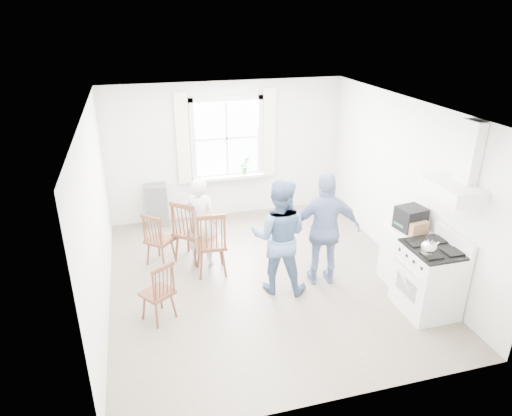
{
  "coord_description": "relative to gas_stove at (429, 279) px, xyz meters",
  "views": [
    {
      "loc": [
        -1.67,
        -5.74,
        3.77
      ],
      "look_at": [
        -0.05,
        0.2,
        1.08
      ],
      "focal_mm": 32.0,
      "sensor_mm": 36.0,
      "label": 1
    }
  ],
  "objects": [
    {
      "name": "gas_stove",
      "position": [
        0.0,
        0.0,
        0.0
      ],
      "size": [
        0.68,
        0.76,
        1.12
      ],
      "color": "white",
      "rests_on": "ground"
    },
    {
      "name": "windsor_chair_b",
      "position": [
        -3.43,
        2.13,
        0.07
      ],
      "size": [
        0.53,
        0.53,
        0.9
      ],
      "color": "#4E2819",
      "rests_on": "ground"
    },
    {
      "name": "person_right",
      "position": [
        -1.07,
        1.02,
        0.38
      ],
      "size": [
        1.18,
        1.18,
        1.72
      ],
      "primitive_type": "imported",
      "rotation": [
        0.0,
        0.0,
        2.95
      ],
      "color": "navy",
      "rests_on": "ground"
    },
    {
      "name": "low_cabinet",
      "position": [
        0.07,
        0.7,
        -0.03
      ],
      "size": [
        0.5,
        0.55,
        0.9
      ],
      "primitive_type": "cube",
      "color": "silver",
      "rests_on": "ground"
    },
    {
      "name": "windsor_chair_d",
      "position": [
        -2.95,
        2.12,
        0.17
      ],
      "size": [
        0.62,
        0.62,
        1.07
      ],
      "color": "#4E2819",
      "rests_on": "ground"
    },
    {
      "name": "range_hood",
      "position": [
        0.16,
        -0.0,
        1.42
      ],
      "size": [
        0.45,
        0.76,
        0.94
      ],
      "color": "silver",
      "rests_on": "room_shell"
    },
    {
      "name": "window_assembly",
      "position": [
        -1.91,
        3.8,
        0.98
      ],
      "size": [
        1.88,
        0.24,
        1.7
      ],
      "color": "white",
      "rests_on": "room_shell"
    },
    {
      "name": "windsor_chair_a",
      "position": [
        -2.64,
        1.6,
        0.17
      ],
      "size": [
        0.47,
        0.46,
        1.07
      ],
      "color": "#4E2819",
      "rests_on": "ground"
    },
    {
      "name": "windsor_chair_c",
      "position": [
        -3.45,
        0.67,
        0.04
      ],
      "size": [
        0.5,
        0.5,
        0.86
      ],
      "color": "#4E2819",
      "rests_on": "ground"
    },
    {
      "name": "stereo_stack",
      "position": [
        0.07,
        0.67,
        0.58
      ],
      "size": [
        0.41,
        0.38,
        0.33
      ],
      "color": "black",
      "rests_on": "low_cabinet"
    },
    {
      "name": "kettle",
      "position": [
        -0.18,
        -0.12,
        0.56
      ],
      "size": [
        0.2,
        0.2,
        0.28
      ],
      "color": "silver",
      "rests_on": "gas_stove"
    },
    {
      "name": "room_shell",
      "position": [
        -1.91,
        1.35,
        0.82
      ],
      "size": [
        4.62,
        5.12,
        2.64
      ],
      "color": "#786A5C",
      "rests_on": "ground"
    },
    {
      "name": "shelf_unit",
      "position": [
        -3.31,
        3.68,
        -0.08
      ],
      "size": [
        0.4,
        0.3,
        0.8
      ],
      "primitive_type": "cube",
      "color": "slate",
      "rests_on": "ground"
    },
    {
      "name": "potted_plant",
      "position": [
        -1.59,
        3.71,
        0.54
      ],
      "size": [
        0.2,
        0.2,
        0.35
      ],
      "primitive_type": "imported",
      "rotation": [
        0.0,
        0.0,
        0.03
      ],
      "color": "#367835",
      "rests_on": "window_assembly"
    },
    {
      "name": "person_mid",
      "position": [
        -1.77,
        1.01,
        0.37
      ],
      "size": [
        1.09,
        1.09,
        1.7
      ],
      "primitive_type": "imported",
      "rotation": [
        0.0,
        0.0,
        2.73
      ],
      "color": "slate",
      "rests_on": "ground"
    },
    {
      "name": "person_left",
      "position": [
        -2.73,
        2.02,
        0.25
      ],
      "size": [
        0.71,
        0.71,
        1.47
      ],
      "primitive_type": "imported",
      "rotation": [
        0.0,
        0.0,
        2.73
      ],
      "color": "silver",
      "rests_on": "ground"
    },
    {
      "name": "cardboard_box",
      "position": [
        0.07,
        0.52,
        0.51
      ],
      "size": [
        0.31,
        0.25,
        0.18
      ],
      "primitive_type": "cube",
      "rotation": [
        0.0,
        0.0,
        0.16
      ],
      "color": "olive",
      "rests_on": "low_cabinet"
    }
  ]
}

